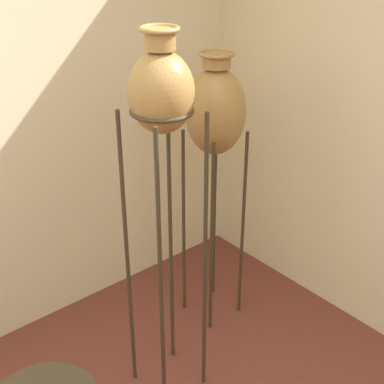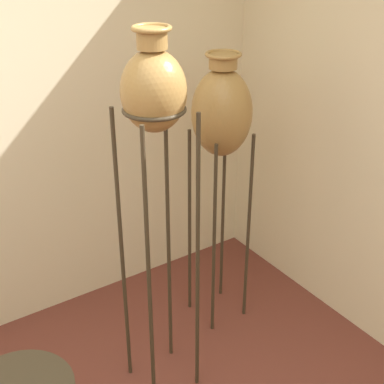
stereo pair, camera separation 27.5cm
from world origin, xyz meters
TOP-DOWN VIEW (x-y plane):
  - vase_stand_tall at (0.75, 1.05)m, footprint 0.29×0.29m
  - vase_stand_medium at (1.34, 1.34)m, footprint 0.33×0.33m

SIDE VIEW (x-z plane):
  - vase_stand_medium at x=1.34m, z-range 0.49..2.16m
  - vase_stand_tall at x=0.75m, z-range 0.63..2.52m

